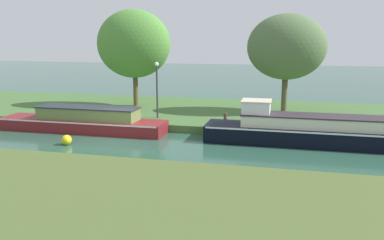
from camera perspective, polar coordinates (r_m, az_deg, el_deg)
name	(u,v)px	position (r m, az deg, el deg)	size (l,w,h in m)	color
ground_plane	(121,139)	(20.00, -10.13, -2.75)	(120.00, 120.00, 0.00)	#2A5241
riverbank_far	(164,111)	(26.37, -4.08, 1.30)	(72.00, 10.00, 0.40)	#446934
maroon_barge	(84,121)	(22.08, -15.19, -0.16)	(9.15, 1.81, 1.34)	maroon
black_narrowboat	(317,131)	(19.44, 17.44, -1.53)	(10.57, 1.97, 2.02)	black
willow_tree_left	(133,44)	(26.93, -8.39, 10.71)	(4.99, 3.24, 6.38)	brown
willow_tree_centre	(286,47)	(24.99, 13.36, 10.11)	(4.72, 3.37, 5.97)	brown
lamp_post	(157,84)	(22.73, -5.03, 5.21)	(0.24, 0.24, 3.20)	#333338
mooring_post_near	(225,119)	(21.12, 4.79, 0.15)	(0.18, 0.18, 0.63)	brown
channel_buoy	(67,140)	(19.55, -17.50, -2.73)	(0.48, 0.48, 0.48)	yellow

